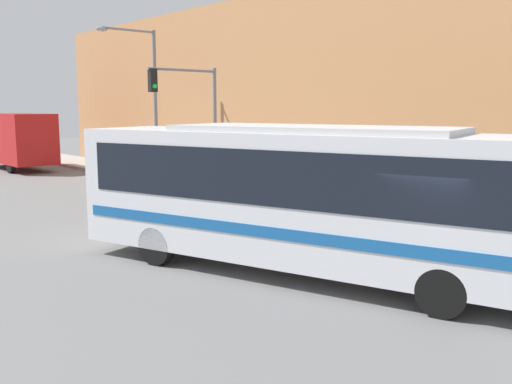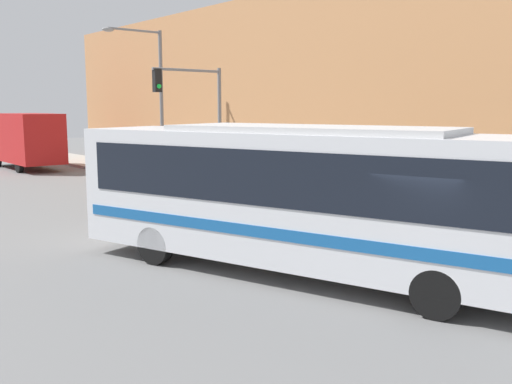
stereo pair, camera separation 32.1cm
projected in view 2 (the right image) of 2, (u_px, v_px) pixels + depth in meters
ground_plane at (419, 298)px, 11.07m from camera, size 120.00×120.00×0.00m
sidewalk at (162, 175)px, 30.10m from camera, size 3.10×70.00×0.15m
building_facade at (266, 95)px, 29.99m from camera, size 6.00×31.80×8.59m
city_bus at (309, 191)px, 12.27m from camera, size 5.81×11.41×3.27m
delivery_truck at (26, 139)px, 33.70m from camera, size 2.37×7.06×3.28m
fire_hydrant at (401, 212)px, 17.39m from camera, size 0.26×0.35×0.70m
traffic_light_pole at (197, 106)px, 23.54m from camera, size 3.28×0.35×5.13m
parking_meter at (291, 180)px, 21.06m from camera, size 0.14×0.14×1.21m
street_lamp at (153, 90)px, 27.73m from camera, size 3.07×0.28×7.17m
pedestrian_near_corner at (222, 164)px, 25.94m from camera, size 0.34×0.34×1.84m
pedestrian_mid_block at (403, 185)px, 19.09m from camera, size 0.34×0.34×1.81m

